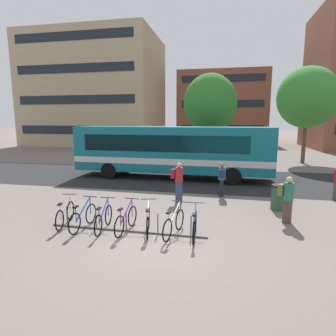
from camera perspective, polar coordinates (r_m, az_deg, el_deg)
ground at (r=8.84m, az=-2.40°, el=-14.44°), size 200.00×200.00×0.00m
bus_lane_asphalt at (r=17.67m, az=4.84°, el=-2.14°), size 80.00×7.20×0.01m
city_bus at (r=17.57m, az=0.99°, el=3.67°), size 12.10×2.93×3.20m
bike_rack at (r=9.55m, az=-8.39°, el=-12.06°), size 5.31×0.12×0.70m
parked_bicycle_silver_0 at (r=10.50m, az=-19.99°, el=-8.81°), size 0.53×1.70×0.99m
parked_bicycle_blue_1 at (r=10.01m, az=-16.73°, el=-9.54°), size 0.52×1.72×0.99m
parked_bicycle_blue_2 at (r=9.70m, az=-12.85°, el=-9.99°), size 0.52×1.72×0.99m
parked_bicycle_purple_3 at (r=9.46m, az=-8.43°, el=-10.36°), size 0.52×1.72×0.99m
parked_bicycle_white_4 at (r=9.30m, az=-4.03°, el=-10.63°), size 0.58×1.69×0.99m
parked_bicycle_white_5 at (r=9.07m, az=1.17°, el=-11.15°), size 0.56×1.69×0.99m
parked_bicycle_blue_6 at (r=8.94m, az=5.38°, el=-11.50°), size 0.52×1.72×0.99m
commuter_maroon_pack_0 at (r=12.46m, az=2.09°, el=-2.30°), size 0.57×0.41×1.77m
commuter_olive_pack_1 at (r=10.80m, az=22.90°, el=-5.30°), size 0.60×0.52×1.67m
commuter_navy_pack_3 at (r=13.59m, az=10.79°, el=-1.85°), size 0.34×0.52×1.63m
trash_bin at (r=12.34m, az=21.23°, el=-5.50°), size 0.55×0.55×1.03m
street_tree_0 at (r=22.28m, az=8.49°, el=12.67°), size 4.03×4.03×7.08m
street_tree_1 at (r=26.35m, az=26.30°, el=12.59°), size 4.82×4.82×7.89m
building_left_wing at (r=45.15m, az=-14.16°, el=14.62°), size 18.28×13.00×15.47m
building_centre_block at (r=51.65m, az=10.88°, el=11.82°), size 14.36×11.79×11.43m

